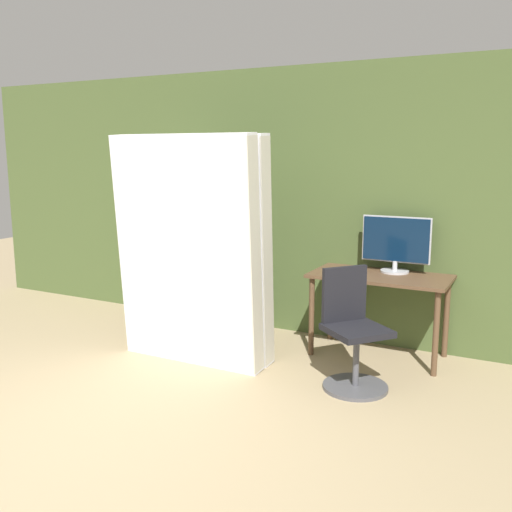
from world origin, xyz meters
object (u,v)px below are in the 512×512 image
(mattress_near, at_px, (187,252))
(mattress_far, at_px, (201,248))
(monitor, at_px, (396,243))
(office_chair, at_px, (353,339))
(bookshelf, at_px, (181,239))

(mattress_near, relative_size, mattress_far, 1.00)
(monitor, height_order, office_chair, monitor)
(monitor, xyz_separation_m, mattress_near, (-1.54, -1.13, -0.03))
(monitor, bearing_deg, bookshelf, 178.98)
(monitor, bearing_deg, mattress_near, -143.78)
(mattress_near, height_order, mattress_far, same)
(office_chair, height_order, mattress_near, mattress_near)
(mattress_near, bearing_deg, bookshelf, 127.19)
(monitor, xyz_separation_m, bookshelf, (-2.43, 0.04, -0.14))
(monitor, height_order, mattress_far, mattress_far)
(bookshelf, height_order, mattress_far, mattress_far)
(bookshelf, height_order, mattress_near, mattress_near)
(mattress_far, bearing_deg, mattress_near, -90.00)
(mattress_near, bearing_deg, monitor, 36.22)
(mattress_near, bearing_deg, office_chair, 6.55)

